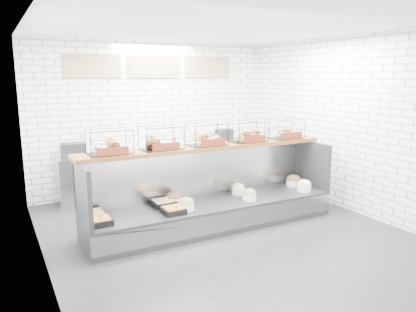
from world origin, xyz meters
TOP-DOWN VIEW (x-y plane):
  - ground at (0.00, 0.00)m, footprint 5.50×5.50m
  - room_shell at (0.00, 0.60)m, footprint 5.02×5.51m
  - display_case at (-0.00, 0.35)m, footprint 4.00×0.90m
  - bagel_shelf at (0.00, 0.52)m, footprint 4.10×0.50m
  - prep_counter at (-0.01, 2.43)m, footprint 4.00×0.60m

SIDE VIEW (x-z plane):
  - ground at x=0.00m, z-range 0.00..0.00m
  - display_case at x=0.00m, z-range -0.28..0.92m
  - prep_counter at x=-0.01m, z-range -0.13..1.07m
  - bagel_shelf at x=0.00m, z-range 1.18..1.58m
  - room_shell at x=0.00m, z-range 0.55..3.56m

